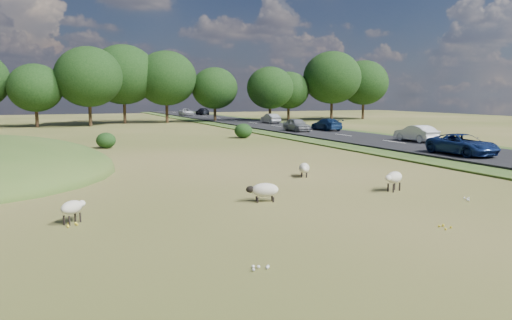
{
  "coord_description": "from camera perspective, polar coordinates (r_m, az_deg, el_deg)",
  "views": [
    {
      "loc": [
        -7.68,
        -19.02,
        4.26
      ],
      "look_at": [
        2.0,
        4.0,
        1.0
      ],
      "focal_mm": 35.0,
      "sensor_mm": 36.0,
      "label": 1
    }
  ],
  "objects": [
    {
      "name": "sheep_2",
      "position": [
        17.77,
        -20.24,
        -5.11
      ],
      "size": [
        1.0,
        1.0,
        0.78
      ],
      "rotation": [
        0.0,
        0.0,
        0.79
      ],
      "color": "beige",
      "rests_on": "ground"
    },
    {
      "name": "treeline",
      "position": [
        74.79,
        -17.94,
        8.85
      ],
      "size": [
        96.28,
        14.66,
        11.7
      ],
      "color": "black",
      "rests_on": "ground"
    },
    {
      "name": "car_0",
      "position": [
        45.52,
        17.82,
        2.93
      ],
      "size": [
        1.51,
        4.32,
        1.42
      ],
      "primitive_type": "imported",
      "rotation": [
        0.0,
        0.0,
        3.14
      ],
      "color": "white",
      "rests_on": "road"
    },
    {
      "name": "car_1",
      "position": [
        100.65,
        -7.99,
        5.45
      ],
      "size": [
        2.15,
        4.67,
        1.3
      ],
      "primitive_type": "imported",
      "color": "white",
      "rests_on": "road"
    },
    {
      "name": "car_4",
      "position": [
        36.33,
        22.55,
        1.65
      ],
      "size": [
        2.34,
        5.07,
        1.41
      ],
      "primitive_type": "imported",
      "color": "navy",
      "rests_on": "road"
    },
    {
      "name": "car_6",
      "position": [
        71.5,
        1.66,
        4.77
      ],
      "size": [
        1.44,
        4.13,
        1.36
      ],
      "primitive_type": "imported",
      "rotation": [
        0.0,
        0.0,
        3.14
      ],
      "color": "#93979A",
      "rests_on": "road"
    },
    {
      "name": "car_3",
      "position": [
        102.96,
        -6.13,
        5.54
      ],
      "size": [
        1.89,
        4.66,
        1.35
      ],
      "primitive_type": "imported",
      "rotation": [
        0.0,
        0.0,
        3.14
      ],
      "color": "black",
      "rests_on": "road"
    },
    {
      "name": "car_5",
      "position": [
        57.76,
        8.06,
        4.06
      ],
      "size": [
        1.9,
        4.68,
        1.36
      ],
      "primitive_type": "imported",
      "rotation": [
        0.0,
        0.0,
        3.14
      ],
      "color": "navy",
      "rests_on": "road"
    },
    {
      "name": "road",
      "position": [
        56.45,
        6.63,
        3.19
      ],
      "size": [
        8.0,
        150.0,
        0.25
      ],
      "primitive_type": "cube",
      "color": "black",
      "rests_on": "ground"
    },
    {
      "name": "shrubs",
      "position": [
        46.23,
        -16.07,
        2.75
      ],
      "size": [
        25.26,
        8.15,
        1.5
      ],
      "color": "black",
      "rests_on": "ground"
    },
    {
      "name": "sheep_1",
      "position": [
        20.01,
        0.91,
        -3.45
      ],
      "size": [
        1.38,
        0.84,
        0.76
      ],
      "rotation": [
        0.0,
        0.0,
        2.88
      ],
      "color": "beige",
      "rests_on": "ground"
    },
    {
      "name": "ground",
      "position": [
        40.0,
        -11.61,
        1.17
      ],
      "size": [
        160.0,
        160.0,
        0.0
      ],
      "primitive_type": "plane",
      "color": "#41541A",
      "rests_on": "ground"
    },
    {
      "name": "car_7",
      "position": [
        55.96,
        4.68,
        4.05
      ],
      "size": [
        1.73,
        4.29,
        1.46
      ],
      "primitive_type": "imported",
      "color": "#93969A",
      "rests_on": "road"
    },
    {
      "name": "sheep_3",
      "position": [
        22.98,
        15.48,
        -1.95
      ],
      "size": [
        1.28,
        0.91,
        0.89
      ],
      "rotation": [
        0.0,
        0.0,
        3.57
      ],
      "color": "beige",
      "rests_on": "ground"
    },
    {
      "name": "sheep_0",
      "position": [
        26.23,
        5.53,
        -0.93
      ],
      "size": [
        0.99,
        1.28,
        0.72
      ],
      "rotation": [
        0.0,
        0.0,
        4.19
      ],
      "color": "beige",
      "rests_on": "ground"
    }
  ]
}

